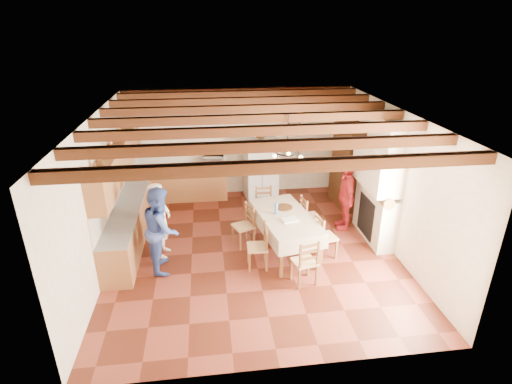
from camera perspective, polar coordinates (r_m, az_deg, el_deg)
floor at (r=8.85m, az=-0.40°, el=-8.31°), size 6.00×6.50×0.02m
ceiling at (r=7.69m, az=-0.47°, el=11.17°), size 6.00×6.50×0.02m
wall_back at (r=11.21m, az=-2.44°, el=7.16°), size 6.00×0.02×3.00m
wall_front at (r=5.33m, az=3.87°, el=-12.86°), size 6.00×0.02×3.00m
wall_left at (r=8.37m, az=-21.34°, el=-0.32°), size 0.02×6.50×3.00m
wall_right at (r=8.99m, az=18.99°, el=1.64°), size 0.02×6.50×3.00m
ceiling_beams at (r=7.71m, az=-0.46°, el=10.44°), size 6.00×6.30×0.16m
lower_cabinets_left at (r=9.67m, az=-17.31°, el=-3.53°), size 0.60×4.30×0.86m
lower_cabinets_back at (r=11.26m, az=-10.09°, el=1.09°), size 2.30×0.60×0.86m
countertop_left at (r=9.49m, az=-17.63°, el=-1.11°), size 0.62×4.30×0.04m
countertop_back at (r=11.09m, az=-10.25°, el=3.24°), size 2.34×0.62×0.04m
backsplash_left at (r=9.42m, az=-19.56°, el=0.58°), size 0.03×4.30×0.60m
backsplash_back at (r=11.26m, az=-10.32°, el=5.27°), size 2.30×0.03×0.60m
upper_cabinets at (r=9.17m, az=-19.13°, el=4.38°), size 0.35×4.20×0.70m
fireplace at (r=9.07m, az=16.73°, el=1.45°), size 0.56×1.60×2.80m
wall_picture at (r=11.32m, az=5.48°, el=9.07°), size 0.34×0.03×0.42m
refrigerator at (r=11.04m, az=0.68°, el=3.40°), size 0.93×0.79×1.71m
hutch at (r=10.76m, az=12.98°, el=3.75°), size 0.59×1.27×2.25m
dining_table at (r=8.45m, az=4.17°, el=-3.81°), size 1.35×2.14×0.87m
chandelier at (r=7.89m, az=4.48°, el=5.69°), size 0.47×0.47×0.03m
chair_left_near at (r=8.04m, az=0.19°, el=-7.75°), size 0.42×0.44×0.96m
chair_left_far at (r=8.80m, az=-1.86°, el=-4.81°), size 0.53×0.54×0.96m
chair_right_near at (r=8.52m, az=9.94°, el=-6.21°), size 0.48×0.50×0.96m
chair_right_far at (r=9.30m, az=7.74°, el=-3.39°), size 0.45×0.47×0.96m
chair_end_near at (r=7.65m, az=6.95°, el=-9.74°), size 0.50×0.48×0.96m
chair_end_far at (r=9.63m, az=1.18°, el=-2.17°), size 0.43×0.41×0.96m
person_man at (r=8.51m, az=-13.46°, el=-3.92°), size 0.46×0.64×1.65m
person_woman_blue at (r=8.06m, az=-13.35°, el=-5.13°), size 0.72×0.89×1.75m
person_woman_red at (r=9.60m, az=12.70°, el=-0.59°), size 0.51×1.01×1.65m
microwave at (r=11.02m, az=-6.08°, el=4.29°), size 0.59×0.44×0.30m
fridge_vase at (r=10.73m, az=0.65°, el=8.46°), size 0.35×0.35×0.31m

